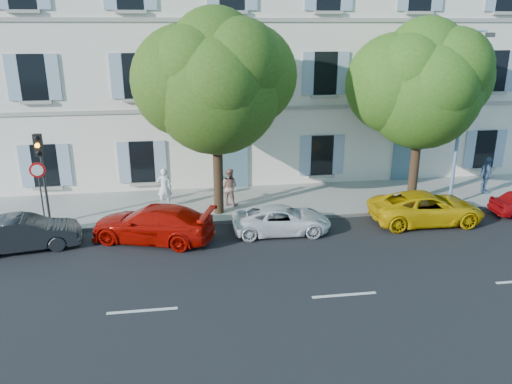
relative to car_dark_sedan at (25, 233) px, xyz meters
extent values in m
plane|color=black|center=(10.44, -0.88, -0.63)|extent=(90.00, 90.00, 0.00)
cube|color=#A09E96|center=(10.44, 3.57, -0.55)|extent=(36.00, 4.50, 0.15)
cube|color=#9E998E|center=(10.44, 1.40, -0.55)|extent=(36.00, 0.16, 0.16)
cube|color=white|center=(10.44, 9.32, 5.37)|extent=(28.00, 7.00, 12.00)
imported|color=black|center=(0.00, 0.00, 0.00)|extent=(3.96, 1.91, 1.25)
imported|color=#AC0C04|center=(4.53, 0.13, 0.05)|extent=(5.03, 3.37, 1.35)
imported|color=white|center=(9.49, 0.17, -0.09)|extent=(3.92, 1.92, 1.07)
imported|color=#DEAC09|center=(15.60, 0.32, 0.02)|extent=(4.66, 2.20, 1.29)
cylinder|color=#3A2819|center=(7.20, 2.33, 1.16)|extent=(0.41, 0.41, 3.27)
ellipsoid|color=#3D6519|center=(7.20, 2.33, 4.76)|extent=(5.23, 5.23, 5.75)
cylinder|color=#3A2819|center=(16.03, 2.63, 1.07)|extent=(0.41, 0.41, 3.09)
ellipsoid|color=#3F731D|center=(16.03, 2.63, 4.49)|extent=(5.01, 5.01, 5.51)
cylinder|color=#383A3D|center=(0.34, 2.07, 1.06)|extent=(0.10, 0.10, 3.07)
cube|color=black|center=(0.34, 1.91, 2.80)|extent=(0.32, 0.27, 0.87)
sphere|color=orange|center=(0.34, 1.79, 2.82)|extent=(0.18, 0.18, 0.18)
cylinder|color=#383A3D|center=(0.19, 1.90, 0.63)|extent=(0.06, 0.06, 2.21)
cylinder|color=red|center=(0.19, 1.87, 1.83)|extent=(0.60, 0.13, 0.60)
cylinder|color=#7293BF|center=(17.46, 1.81, 3.23)|extent=(0.15, 0.15, 7.41)
cylinder|color=#7293BF|center=(17.46, 1.16, 6.94)|extent=(0.41, 1.28, 0.09)
cube|color=#383A3D|center=(17.46, 0.51, 6.80)|extent=(0.33, 0.46, 0.17)
imported|color=white|center=(4.91, 3.41, 0.40)|extent=(0.66, 0.46, 1.75)
imported|color=tan|center=(7.73, 3.23, 0.36)|extent=(1.01, 0.93, 1.68)
imported|color=slate|center=(19.94, 3.11, 0.41)|extent=(0.58, 1.09, 1.77)
camera|label=1|loc=(5.84, -17.67, 7.14)|focal=35.00mm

